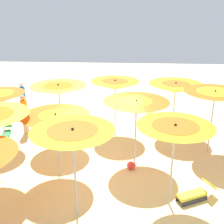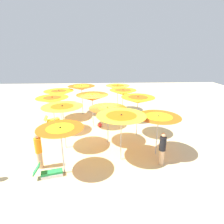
{
  "view_description": "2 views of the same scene",
  "coord_description": "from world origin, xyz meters",
  "px_view_note": "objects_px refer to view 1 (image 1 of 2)",
  "views": [
    {
      "loc": [
        0.85,
        -8.31,
        5.2
      ],
      "look_at": [
        0.21,
        1.38,
        1.53
      ],
      "focal_mm": 44.82,
      "sensor_mm": 36.0,
      "label": 1
    },
    {
      "loc": [
        -10.87,
        -0.29,
        5.11
      ],
      "look_at": [
        1.04,
        -0.92,
        1.05
      ],
      "focal_mm": 29.03,
      "sensor_mm": 36.0,
      "label": 2
    }
  ],
  "objects_px": {
    "beach_umbrella_0": "(176,88)",
    "beach_umbrella_4": "(215,96)",
    "beach_umbrella_1": "(115,85)",
    "beachgoer_1": "(23,98)",
    "beach_umbrella_9": "(175,132)",
    "lounger_0": "(154,123)",
    "beachgoer_0": "(25,114)",
    "beach_umbrella_2": "(58,89)",
    "beach_ball": "(131,166)",
    "lounger_2": "(6,133)",
    "beach_umbrella_5": "(136,107)",
    "beach_umbrella_6": "(56,121)",
    "beach_umbrella_10": "(73,137)",
    "lounger_1": "(195,194)"
  },
  "relations": [
    {
      "from": "beach_umbrella_0",
      "to": "beach_umbrella_4",
      "type": "bearing_deg",
      "value": -54.17
    },
    {
      "from": "beach_umbrella_1",
      "to": "beachgoer_1",
      "type": "height_order",
      "value": "beach_umbrella_1"
    },
    {
      "from": "beach_umbrella_9",
      "to": "lounger_0",
      "type": "relative_size",
      "value": 2.22
    },
    {
      "from": "beach_umbrella_1",
      "to": "beachgoer_0",
      "type": "xyz_separation_m",
      "value": [
        -3.88,
        -0.25,
        -1.27
      ]
    },
    {
      "from": "beach_umbrella_4",
      "to": "beachgoer_0",
      "type": "height_order",
      "value": "beach_umbrella_4"
    },
    {
      "from": "beach_umbrella_2",
      "to": "beach_ball",
      "type": "relative_size",
      "value": 8.69
    },
    {
      "from": "lounger_2",
      "to": "beachgoer_0",
      "type": "xyz_separation_m",
      "value": [
        0.66,
        0.57,
        0.69
      ]
    },
    {
      "from": "beach_umbrella_5",
      "to": "lounger_2",
      "type": "bearing_deg",
      "value": 163.24
    },
    {
      "from": "beach_umbrella_5",
      "to": "beach_umbrella_9",
      "type": "xyz_separation_m",
      "value": [
        0.94,
        -2.18,
        0.13
      ]
    },
    {
      "from": "beach_umbrella_6",
      "to": "beachgoer_0",
      "type": "relative_size",
      "value": 1.27
    },
    {
      "from": "beach_umbrella_5",
      "to": "beach_umbrella_9",
      "type": "distance_m",
      "value": 2.38
    },
    {
      "from": "beach_umbrella_0",
      "to": "beach_umbrella_6",
      "type": "bearing_deg",
      "value": -139.14
    },
    {
      "from": "beach_umbrella_2",
      "to": "beach_umbrella_4",
      "type": "bearing_deg",
      "value": -3.62
    },
    {
      "from": "beachgoer_1",
      "to": "beach_ball",
      "type": "bearing_deg",
      "value": -14.55
    },
    {
      "from": "lounger_2",
      "to": "beach_ball",
      "type": "xyz_separation_m",
      "value": [
        5.25,
        -2.09,
        -0.07
      ]
    },
    {
      "from": "beach_umbrella_10",
      "to": "lounger_0",
      "type": "distance_m",
      "value": 6.76
    },
    {
      "from": "beach_umbrella_10",
      "to": "beachgoer_0",
      "type": "height_order",
      "value": "beach_umbrella_10"
    },
    {
      "from": "beach_umbrella_2",
      "to": "beach_umbrella_9",
      "type": "distance_m",
      "value": 5.27
    },
    {
      "from": "beach_ball",
      "to": "beachgoer_1",
      "type": "bearing_deg",
      "value": 138.55
    },
    {
      "from": "beach_umbrella_4",
      "to": "beachgoer_1",
      "type": "relative_size",
      "value": 1.45
    },
    {
      "from": "beach_umbrella_5",
      "to": "beach_umbrella_10",
      "type": "distance_m",
      "value": 3.21
    },
    {
      "from": "beach_umbrella_4",
      "to": "beach_ball",
      "type": "xyz_separation_m",
      "value": [
        -2.94,
        -1.49,
        -2.07
      ]
    },
    {
      "from": "beach_umbrella_6",
      "to": "beach_ball",
      "type": "relative_size",
      "value": 7.71
    },
    {
      "from": "beach_umbrella_5",
      "to": "beach_ball",
      "type": "xyz_separation_m",
      "value": [
        -0.13,
        -0.47,
        -1.95
      ]
    },
    {
      "from": "lounger_0",
      "to": "beachgoer_1",
      "type": "distance_m",
      "value": 6.69
    },
    {
      "from": "beach_umbrella_0",
      "to": "beach_umbrella_10",
      "type": "xyz_separation_m",
      "value": [
        -3.22,
        -5.41,
        0.25
      ]
    },
    {
      "from": "beach_umbrella_1",
      "to": "beach_umbrella_2",
      "type": "distance_m",
      "value": 2.36
    },
    {
      "from": "beach_umbrella_1",
      "to": "beach_umbrella_10",
      "type": "bearing_deg",
      "value": -97.79
    },
    {
      "from": "beach_ball",
      "to": "beach_umbrella_2",
      "type": "bearing_deg",
      "value": 146.64
    },
    {
      "from": "lounger_1",
      "to": "beach_ball",
      "type": "relative_size",
      "value": 4.34
    },
    {
      "from": "beach_umbrella_2",
      "to": "beach_umbrella_10",
      "type": "xyz_separation_m",
      "value": [
        1.39,
        -4.19,
        0.06
      ]
    },
    {
      "from": "beach_umbrella_6",
      "to": "beach_umbrella_1",
      "type": "bearing_deg",
      "value": 64.45
    },
    {
      "from": "beach_umbrella_6",
      "to": "lounger_0",
      "type": "xyz_separation_m",
      "value": [
        3.4,
        4.09,
        -1.73
      ]
    },
    {
      "from": "beach_umbrella_4",
      "to": "beach_umbrella_5",
      "type": "xyz_separation_m",
      "value": [
        -2.81,
        -1.02,
        -0.12
      ]
    },
    {
      "from": "beach_umbrella_1",
      "to": "lounger_1",
      "type": "relative_size",
      "value": 1.95
    },
    {
      "from": "beach_umbrella_9",
      "to": "lounger_1",
      "type": "distance_m",
      "value": 2.17
    },
    {
      "from": "beachgoer_1",
      "to": "beach_ball",
      "type": "height_order",
      "value": "beachgoer_1"
    },
    {
      "from": "beach_umbrella_1",
      "to": "beachgoer_0",
      "type": "relative_size",
      "value": 1.4
    },
    {
      "from": "beach_umbrella_4",
      "to": "lounger_0",
      "type": "relative_size",
      "value": 2.2
    },
    {
      "from": "beach_umbrella_10",
      "to": "beach_umbrella_6",
      "type": "bearing_deg",
      "value": 116.36
    },
    {
      "from": "beach_umbrella_1",
      "to": "beach_umbrella_2",
      "type": "bearing_deg",
      "value": -153.39
    },
    {
      "from": "beach_umbrella_10",
      "to": "lounger_2",
      "type": "height_order",
      "value": "beach_umbrella_10"
    },
    {
      "from": "beach_umbrella_4",
      "to": "beachgoer_1",
      "type": "bearing_deg",
      "value": 158.3
    },
    {
      "from": "lounger_1",
      "to": "lounger_2",
      "type": "xyz_separation_m",
      "value": [
        -7.07,
        3.57,
        0.02
      ]
    },
    {
      "from": "beach_umbrella_0",
      "to": "beach_umbrella_9",
      "type": "height_order",
      "value": "beach_umbrella_9"
    },
    {
      "from": "lounger_2",
      "to": "beachgoer_0",
      "type": "bearing_deg",
      "value": 117.14
    },
    {
      "from": "beach_umbrella_5",
      "to": "beach_ball",
      "type": "bearing_deg",
      "value": -104.98
    },
    {
      "from": "beach_umbrella_10",
      "to": "lounger_2",
      "type": "bearing_deg",
      "value": 130.83
    },
    {
      "from": "beach_umbrella_1",
      "to": "beach_umbrella_2",
      "type": "height_order",
      "value": "beach_umbrella_2"
    },
    {
      "from": "beach_umbrella_0",
      "to": "beach_umbrella_6",
      "type": "height_order",
      "value": "beach_umbrella_0"
    }
  ]
}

